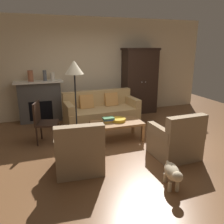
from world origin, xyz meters
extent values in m
plane|color=brown|center=(0.00, 0.00, 0.00)|extent=(9.60, 9.60, 0.00)
cube|color=beige|center=(0.00, 2.55, 1.40)|extent=(7.20, 0.10, 2.80)
cube|color=#4C4947|center=(-1.55, 2.30, 0.54)|extent=(1.10, 0.36, 1.08)
cube|color=black|center=(-1.55, 2.12, 0.34)|extent=(0.60, 0.01, 0.52)
cube|color=white|center=(-1.55, 2.28, 1.10)|extent=(1.26, 0.48, 0.04)
cube|color=black|center=(1.40, 2.22, 0.95)|extent=(1.00, 0.52, 1.89)
cube|color=black|center=(1.40, 2.22, 1.92)|extent=(1.06, 0.55, 0.06)
sphere|color=#ADAFB5|center=(1.34, 1.95, 0.99)|extent=(0.04, 0.04, 0.04)
sphere|color=#ADAFB5|center=(1.46, 1.95, 0.99)|extent=(0.04, 0.04, 0.04)
cube|color=tan|center=(-0.05, 1.46, 0.22)|extent=(1.94, 0.93, 0.44)
cube|color=tan|center=(-0.06, 1.80, 0.65)|extent=(1.91, 0.27, 0.42)
cube|color=tan|center=(-0.93, 1.42, 0.55)|extent=(0.20, 0.80, 0.22)
cube|color=tan|center=(0.83, 1.51, 0.55)|extent=(0.20, 0.80, 0.22)
cube|color=tan|center=(-0.41, 1.65, 0.61)|extent=(0.37, 0.20, 0.37)
cube|color=tan|center=(0.29, 1.68, 0.61)|extent=(0.37, 0.20, 0.37)
cube|color=olive|center=(-0.04, 0.35, 0.39)|extent=(1.10, 0.60, 0.05)
cube|color=brown|center=(-0.55, 0.09, 0.18)|extent=(0.06, 0.06, 0.37)
cube|color=brown|center=(0.47, 0.09, 0.18)|extent=(0.06, 0.06, 0.37)
cube|color=brown|center=(-0.55, 0.61, 0.18)|extent=(0.06, 0.06, 0.37)
cube|color=brown|center=(0.47, 0.61, 0.18)|extent=(0.06, 0.06, 0.37)
cylinder|color=gold|center=(0.01, 0.40, 0.45)|extent=(0.32, 0.32, 0.06)
cube|color=gold|center=(-0.22, 0.41, 0.44)|extent=(0.25, 0.18, 0.05)
cube|color=#38569E|center=(-0.21, 0.42, 0.48)|extent=(0.26, 0.20, 0.03)
cube|color=#427A4C|center=(-0.22, 0.41, 0.51)|extent=(0.24, 0.17, 0.03)
cylinder|color=#A86042|center=(-1.73, 2.28, 1.26)|extent=(0.14, 0.14, 0.29)
cylinder|color=#565B66|center=(-1.37, 2.28, 1.26)|extent=(0.09, 0.09, 0.28)
cylinder|color=beige|center=(-1.17, 2.28, 1.22)|extent=(0.12, 0.12, 0.21)
cube|color=#997F60|center=(-1.08, -0.57, 0.21)|extent=(0.83, 0.83, 0.42)
cube|color=#997F60|center=(-1.11, -0.88, 0.65)|extent=(0.77, 0.23, 0.46)
cube|color=#997F60|center=(-0.76, -0.60, 0.52)|extent=(0.18, 0.71, 0.20)
cube|color=#997F60|center=(-1.41, -0.54, 0.52)|extent=(0.18, 0.71, 0.20)
cube|color=#997F60|center=(0.72, -0.70, 0.21)|extent=(0.78, 0.78, 0.42)
cube|color=#997F60|center=(0.72, -1.01, 0.65)|extent=(0.76, 0.18, 0.46)
cube|color=#997F60|center=(1.05, -0.70, 0.52)|extent=(0.13, 0.70, 0.20)
cube|color=#997F60|center=(0.39, -0.71, 0.52)|extent=(0.13, 0.70, 0.20)
cube|color=black|center=(-1.49, 0.74, 0.43)|extent=(0.54, 0.54, 0.04)
cylinder|color=black|center=(-1.36, 0.50, 0.21)|extent=(0.04, 0.04, 0.41)
cylinder|color=black|center=(-1.25, 0.87, 0.21)|extent=(0.04, 0.04, 0.41)
cylinder|color=black|center=(-1.72, 0.61, 0.21)|extent=(0.04, 0.04, 0.41)
cylinder|color=black|center=(-1.62, 0.97, 0.21)|extent=(0.04, 0.04, 0.41)
cube|color=black|center=(-1.68, 0.79, 0.68)|extent=(0.16, 0.43, 0.45)
cylinder|color=black|center=(-0.92, 0.36, 0.01)|extent=(0.26, 0.26, 0.02)
cylinder|color=black|center=(-0.92, 0.36, 0.76)|extent=(0.03, 0.03, 1.52)
cone|color=beige|center=(-0.92, 0.36, 1.63)|extent=(0.36, 0.36, 0.26)
ellipsoid|color=beige|center=(0.10, -1.55, 0.25)|extent=(0.31, 0.44, 0.22)
sphere|color=beige|center=(0.04, -1.78, 0.31)|extent=(0.15, 0.15, 0.15)
cylinder|color=beige|center=(0.12, -1.68, 0.07)|extent=(0.06, 0.06, 0.14)
cylinder|color=beige|center=(0.02, -1.65, 0.07)|extent=(0.06, 0.06, 0.14)
cylinder|color=beige|center=(0.19, -1.46, 0.07)|extent=(0.06, 0.06, 0.14)
cylinder|color=beige|center=(0.09, -1.42, 0.07)|extent=(0.06, 0.06, 0.14)
sphere|color=beige|center=(0.17, -1.33, 0.27)|extent=(0.06, 0.06, 0.06)
camera|label=1|loc=(-1.72, -4.07, 2.04)|focal=36.68mm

